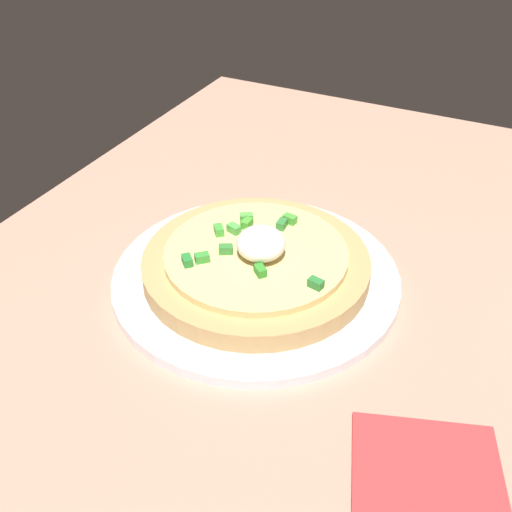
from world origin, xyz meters
TOP-DOWN VIEW (x-y plane):
  - dining_table at (0.00, 0.00)cm, footprint 91.30×70.53cm
  - plate at (0.98, -5.81)cm, footprint 27.07×27.07cm
  - pizza at (1.00, -5.79)cm, footprint 21.26×21.26cm
  - napkin at (15.24, 14.07)cm, footprint 12.81×12.81cm

SIDE VIEW (x-z plane):
  - dining_table at x=0.00cm, z-range 0.00..3.37cm
  - napkin at x=15.24cm, z-range 3.37..3.77cm
  - plate at x=0.98cm, z-range 3.37..4.41cm
  - pizza at x=1.00cm, z-range 3.06..8.46cm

